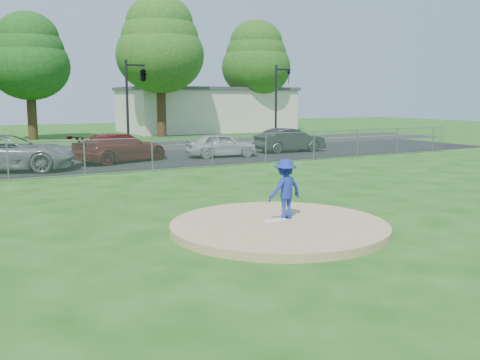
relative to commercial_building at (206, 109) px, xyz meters
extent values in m
plane|color=#164A10|center=(-16.00, -28.00, -2.16)|extent=(120.00, 120.00, 0.00)
cylinder|color=tan|center=(-16.00, -38.00, -2.06)|extent=(5.40, 5.40, 0.20)
cube|color=white|center=(-16.00, -37.80, -1.94)|extent=(0.60, 0.15, 0.04)
cube|color=gray|center=(-16.00, -26.00, -1.41)|extent=(40.00, 0.06, 1.50)
cube|color=black|center=(-16.00, -21.50, -2.15)|extent=(50.00, 8.00, 0.01)
cube|color=#232325|center=(-16.00, -14.00, -2.16)|extent=(60.00, 7.00, 0.01)
cube|color=beige|center=(0.00, 0.00, -0.16)|extent=(16.00, 9.00, 4.00)
cube|color=#3F3F42|center=(0.00, 0.00, 1.99)|extent=(16.40, 9.40, 0.30)
cylinder|color=#352513|center=(-17.00, -4.00, -0.23)|extent=(0.72, 0.72, 3.85)
ellipsoid|color=#134713|center=(-17.00, -4.00, 3.54)|extent=(6.16, 6.16, 5.24)
ellipsoid|color=#134713|center=(-17.00, -4.00, 4.62)|extent=(5.42, 5.42, 4.61)
ellipsoid|color=#134713|center=(-17.00, -4.00, 5.69)|extent=(4.68, 4.68, 3.98)
cylinder|color=#342113|center=(-7.00, -6.00, 0.12)|extent=(0.76, 0.76, 4.55)
ellipsoid|color=#205215|center=(-7.00, -6.00, 4.57)|extent=(7.28, 7.28, 6.19)
ellipsoid|color=#205215|center=(-7.00, -6.00, 5.85)|extent=(6.41, 6.41, 5.45)
ellipsoid|color=#205215|center=(-7.00, -6.00, 7.12)|extent=(5.53, 5.53, 4.70)
cylinder|color=#382114|center=(4.00, -3.00, -0.06)|extent=(0.74, 0.74, 4.20)
ellipsoid|color=#1D4C14|center=(4.00, -3.00, 4.06)|extent=(6.72, 6.72, 5.71)
ellipsoid|color=#1D4C14|center=(4.00, -3.00, 5.23)|extent=(5.91, 5.91, 5.03)
ellipsoid|color=#1D4C14|center=(4.00, -3.00, 6.41)|extent=(5.11, 5.11, 4.34)
cylinder|color=black|center=(-13.00, -16.00, 0.64)|extent=(0.16, 0.16, 5.60)
cylinder|color=black|center=(-12.40, -16.00, 3.14)|extent=(1.20, 0.12, 0.12)
imported|color=black|center=(-11.92, -16.00, 2.64)|extent=(0.53, 2.48, 1.00)
cylinder|color=black|center=(-2.00, -16.00, 0.64)|extent=(0.16, 0.16, 5.60)
cylinder|color=black|center=(-1.40, -16.00, 3.14)|extent=(1.20, 0.12, 0.12)
imported|color=black|center=(-0.92, -16.00, 2.64)|extent=(0.16, 0.20, 1.00)
imported|color=navy|center=(-15.62, -37.68, -1.19)|extent=(1.06, 0.70, 1.53)
imported|color=gray|center=(-20.68, -22.90, -1.34)|extent=(6.42, 4.55, 1.62)
imported|color=#5D1917|center=(-15.25, -21.96, -1.41)|extent=(5.49, 3.63, 1.48)
imported|color=silver|center=(-9.65, -22.35, -1.48)|extent=(4.13, 2.17, 1.34)
imported|color=black|center=(-4.68, -21.81, -1.44)|extent=(4.38, 1.66, 1.43)
camera|label=1|loc=(-23.08, -48.84, 1.09)|focal=40.00mm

